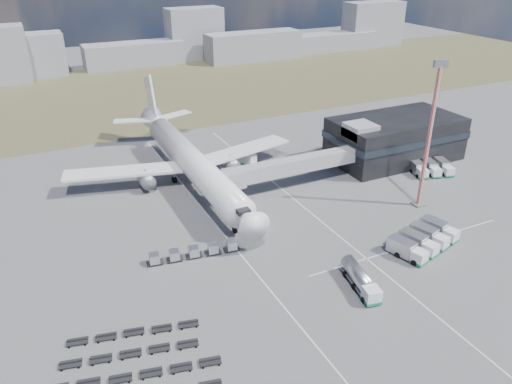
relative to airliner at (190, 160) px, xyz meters
name	(u,v)px	position (x,y,z in m)	size (l,w,h in m)	color
ground	(257,258)	(0.00, -32.38, -5.29)	(420.00, 420.00, 0.00)	#565659
grass_strip	(115,95)	(0.00, 77.62, -5.29)	(420.00, 90.00, 0.01)	#434328
lane_markings	(299,236)	(9.77, -29.38, -5.29)	(47.12, 110.00, 0.01)	silver
terminal	(394,138)	(47.77, -8.41, -0.04)	(30.40, 16.40, 11.00)	black
jet_bridge	(283,168)	(15.90, -11.95, -0.24)	(30.30, 3.80, 7.05)	#939399
airliner	(190,160)	(0.00, 0.00, 0.00)	(51.59, 64.53, 17.62)	white
skyline	(50,52)	(-15.52, 117.38, 3.72)	(321.56, 26.69, 21.59)	gray
fuel_tanker	(361,280)	(10.31, -46.21, -3.78)	(4.11, 9.63, 3.02)	white
pushback_tug	(258,227)	(4.00, -24.38, -4.57)	(3.20, 1.80, 1.45)	white
catering_truck	(245,159)	(14.56, 3.97, -3.94)	(4.52, 6.23, 2.65)	white
service_trucks_near	(424,239)	(26.73, -41.61, -3.83)	(13.46, 9.69, 2.69)	white
service_trucks_far	(431,168)	(49.77, -19.09, -3.92)	(9.72, 8.35, 2.52)	white
uld_row	(194,252)	(-9.19, -27.58, -4.28)	(15.45, 3.63, 1.69)	black
baggage_dollies	(131,366)	(-24.15, -46.88, -4.97)	(22.00, 16.45, 0.64)	black
floodlight_mast	(429,137)	(36.72, -29.55, 8.85)	(2.70, 2.18, 28.23)	red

